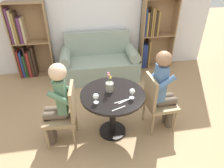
# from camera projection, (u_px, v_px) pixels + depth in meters

# --- Properties ---
(ground_plane) EXTENTS (16.00, 16.00, 0.00)m
(ground_plane) POSITION_uv_depth(u_px,v_px,m) (113.00, 131.00, 3.06)
(ground_plane) COLOR tan
(back_wall) EXTENTS (5.20, 0.05, 2.70)m
(back_wall) POSITION_uv_depth(u_px,v_px,m) (95.00, 9.00, 4.15)
(back_wall) COLOR silver
(back_wall) RESTS_ON ground_plane
(round_table) EXTENTS (0.88, 0.88, 0.71)m
(round_table) POSITION_uv_depth(u_px,v_px,m) (113.00, 103.00, 2.76)
(round_table) COLOR black
(round_table) RESTS_ON ground_plane
(couch) EXTENTS (1.63, 0.80, 0.92)m
(couch) POSITION_uv_depth(u_px,v_px,m) (99.00, 63.00, 4.35)
(couch) COLOR gray
(couch) RESTS_ON ground_plane
(bookshelf_left) EXTENTS (0.75, 0.28, 1.56)m
(bookshelf_left) POSITION_uv_depth(u_px,v_px,m) (27.00, 45.00, 4.15)
(bookshelf_left) COLOR #93704C
(bookshelf_left) RESTS_ON ground_plane
(bookshelf_right) EXTENTS (0.75, 0.28, 1.56)m
(bookshelf_right) POSITION_uv_depth(u_px,v_px,m) (153.00, 35.00, 4.50)
(bookshelf_right) COLOR #93704C
(bookshelf_right) RESTS_ON ground_plane
(chair_left) EXTENTS (0.45, 0.45, 0.90)m
(chair_left) POSITION_uv_depth(u_px,v_px,m) (65.00, 113.00, 2.67)
(chair_left) COLOR #937A56
(chair_left) RESTS_ON ground_plane
(chair_right) EXTENTS (0.44, 0.44, 0.90)m
(chair_right) POSITION_uv_depth(u_px,v_px,m) (157.00, 101.00, 2.89)
(chair_right) COLOR #937A56
(chair_right) RESTS_ON ground_plane
(person_left) EXTENTS (0.43, 0.36, 1.22)m
(person_left) POSITION_uv_depth(u_px,v_px,m) (57.00, 103.00, 2.58)
(person_left) COLOR brown
(person_left) RESTS_ON ground_plane
(person_right) EXTENTS (0.43, 0.36, 1.26)m
(person_right) POSITION_uv_depth(u_px,v_px,m) (164.00, 90.00, 2.81)
(person_right) COLOR brown
(person_right) RESTS_ON ground_plane
(wine_glass_left) EXTENTS (0.08, 0.08, 0.13)m
(wine_glass_left) POSITION_uv_depth(u_px,v_px,m) (96.00, 97.00, 2.46)
(wine_glass_left) COLOR white
(wine_glass_left) RESTS_ON round_table
(wine_glass_right) EXTENTS (0.07, 0.07, 0.14)m
(wine_glass_right) POSITION_uv_depth(u_px,v_px,m) (132.00, 92.00, 2.55)
(wine_glass_right) COLOR white
(wine_glass_right) RESTS_ON round_table
(flower_vase) EXTENTS (0.11, 0.11, 0.27)m
(flower_vase) POSITION_uv_depth(u_px,v_px,m) (110.00, 85.00, 2.69)
(flower_vase) COLOR #9E9384
(flower_vase) RESTS_ON round_table
(knife_left_setting) EXTENTS (0.18, 0.09, 0.00)m
(knife_left_setting) POSITION_uv_depth(u_px,v_px,m) (124.00, 101.00, 2.53)
(knife_left_setting) COLOR silver
(knife_left_setting) RESTS_ON round_table
(fork_left_setting) EXTENTS (0.18, 0.07, 0.00)m
(fork_left_setting) POSITION_uv_depth(u_px,v_px,m) (121.00, 101.00, 2.53)
(fork_left_setting) COLOR silver
(fork_left_setting) RESTS_ON round_table
(knife_right_setting) EXTENTS (0.18, 0.08, 0.00)m
(knife_right_setting) POSITION_uv_depth(u_px,v_px,m) (119.00, 108.00, 2.41)
(knife_right_setting) COLOR silver
(knife_right_setting) RESTS_ON round_table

